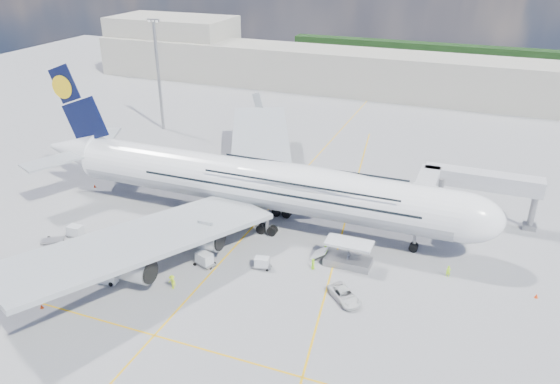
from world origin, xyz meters
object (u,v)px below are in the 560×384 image
(dolly_row_a, at_px, (75,231))
(cone_tail, at_px, (95,186))
(light_mast, at_px, (158,74))
(dolly_row_b, at_px, (134,257))
(airliner, at_px, (258,183))
(cone_wing_right_outer, at_px, (42,306))
(cone_nose, at_px, (536,296))
(crew_loader, at_px, (326,251))
(jet_bridge, at_px, (460,185))
(cargo_loader, at_px, (347,257))
(cone_wing_right_inner, at_px, (139,265))
(dolly_row_c, at_px, (114,259))
(service_van, at_px, (344,295))
(crew_tug, at_px, (172,282))
(dolly_nose_near, at_px, (204,259))
(dolly_back, at_px, (52,240))
(crew_van, at_px, (313,264))
(cone_wing_left_inner, at_px, (245,169))
(catering_truck_inner, at_px, (270,156))
(catering_truck_outer, at_px, (250,137))
(dolly_nose_far, at_px, (262,262))
(crew_nose, at_px, (448,271))
(cone_wing_left_outer, at_px, (258,148))
(crew_wing, at_px, (157,233))
(baggage_tug, at_px, (107,278))

(dolly_row_a, relative_size, cone_tail, 5.17)
(light_mast, distance_m, dolly_row_b, 60.44)
(dolly_row_a, bearing_deg, airliner, 29.45)
(cone_wing_right_outer, bearing_deg, cone_nose, 23.43)
(crew_loader, bearing_deg, dolly_row_a, -121.84)
(jet_bridge, distance_m, dolly_row_a, 59.96)
(cargo_loader, bearing_deg, cone_wing_right_outer, -144.17)
(cone_wing_right_inner, distance_m, cone_wing_right_outer, 13.69)
(cargo_loader, relative_size, dolly_row_c, 2.91)
(cargo_loader, bearing_deg, cone_nose, 2.91)
(service_van, xyz_separation_m, crew_loader, (-5.31, 9.21, 0.15))
(crew_tug, bearing_deg, dolly_row_c, -175.87)
(light_mast, bearing_deg, dolly_nose_near, -52.38)
(dolly_back, bearing_deg, crew_van, -19.79)
(dolly_nose_near, relative_size, cone_tail, 5.93)
(jet_bridge, xyz_separation_m, dolly_row_c, (-44.11, -29.35, -6.55))
(service_van, distance_m, cone_wing_left_inner, 44.92)
(cone_nose, bearing_deg, catering_truck_inner, 149.52)
(light_mast, bearing_deg, cone_wing_right_outer, -69.87)
(catering_truck_outer, relative_size, cone_wing_right_inner, 14.55)
(dolly_nose_far, height_order, crew_nose, crew_nose)
(crew_van, bearing_deg, crew_tug, 102.08)
(cone_wing_left_outer, bearing_deg, service_van, -55.11)
(crew_wing, bearing_deg, cone_wing_left_outer, 24.97)
(dolly_row_c, xyz_separation_m, crew_van, (27.05, 8.45, 0.51))
(catering_truck_outer, bearing_deg, service_van, -18.41)
(dolly_nose_far, bearing_deg, cone_wing_left_inner, 106.74)
(crew_loader, bearing_deg, cone_tail, -143.85)
(crew_wing, distance_m, cone_wing_left_outer, 40.91)
(dolly_row_c, relative_size, cone_wing_left_inner, 5.30)
(baggage_tug, bearing_deg, cone_tail, 125.97)
(airliner, xyz_separation_m, crew_wing, (-12.45, -10.44, -6.01))
(cargo_loader, distance_m, crew_nose, 13.77)
(dolly_row_c, height_order, cone_nose, cone_nose)
(crew_van, relative_size, cone_nose, 2.69)
(cone_tail, bearing_deg, baggage_tug, -48.61)
(service_van, bearing_deg, airliner, 95.68)
(dolly_row_b, bearing_deg, crew_loader, 43.39)
(jet_bridge, xyz_separation_m, crew_tug, (-32.76, -32.08, -5.84))
(baggage_tug, distance_m, crew_nose, 45.94)
(crew_loader, relative_size, cone_wing_right_inner, 3.57)
(light_mast, bearing_deg, cone_tail, -78.79)
(jet_bridge, relative_size, cargo_loader, 2.20)
(cone_nose, bearing_deg, cone_wing_right_outer, -156.57)
(cone_nose, relative_size, cone_wing_left_outer, 1.19)
(jet_bridge, height_order, cone_wing_left_outer, jet_bridge)
(dolly_back, distance_m, cone_nose, 68.70)
(dolly_row_b, distance_m, cone_wing_left_outer, 47.45)
(dolly_row_c, xyz_separation_m, crew_wing, (2.11, 7.97, 0.57))
(cone_wing_left_outer, bearing_deg, crew_wing, -88.54)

